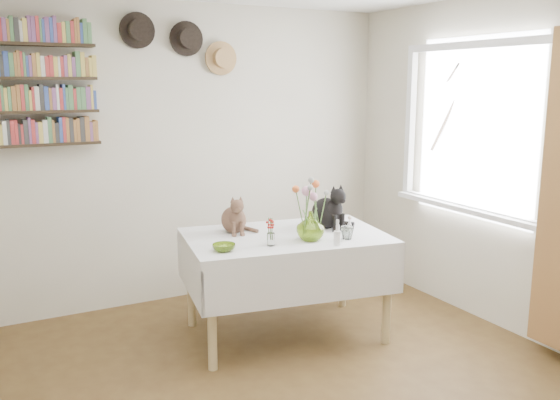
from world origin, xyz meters
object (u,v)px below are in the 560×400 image
tabby_cat (234,213)px  flower_vase (311,226)px  dining_table (286,260)px  black_cat (327,205)px  bookshelf_unit (25,84)px

tabby_cat → flower_vase: size_ratio=1.41×
dining_table → flower_vase: (0.08, -0.22, 0.29)m
black_cat → bookshelf_unit: (-1.95, 1.01, 0.90)m
dining_table → tabby_cat: bearing=141.1°
black_cat → bookshelf_unit: bookshelf_unit is taller
dining_table → bookshelf_unit: 2.28m
black_cat → flower_vase: size_ratio=1.69×
dining_table → flower_vase: 0.37m
dining_table → tabby_cat: tabby_cat is taller
dining_table → black_cat: 0.53m
dining_table → black_cat: bearing=7.2°
black_cat → tabby_cat: bearing=156.2°
tabby_cat → bookshelf_unit: bookshelf_unit is taller
bookshelf_unit → flower_vase: bearing=-37.5°
dining_table → black_cat: size_ratio=4.47×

